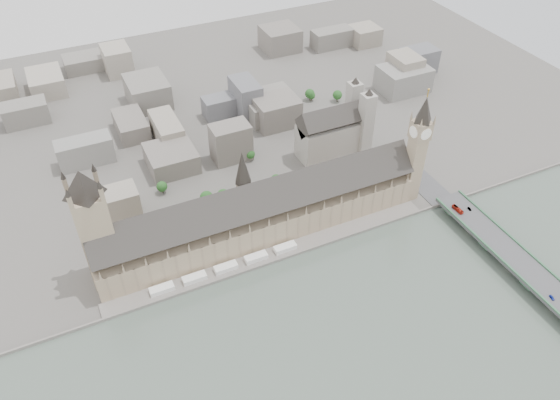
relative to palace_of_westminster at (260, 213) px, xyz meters
name	(u,v)px	position (x,y,z in m)	size (l,w,h in m)	color
ground	(270,249)	(0.00, -19.70, -22.71)	(900.00, 900.00, 0.00)	#595651
embankment_wall	(278,260)	(0.00, -34.70, -21.21)	(600.00, 1.50, 3.00)	slate
river_terrace	(274,254)	(0.00, -27.20, -21.71)	(270.00, 15.00, 2.00)	slate
terrace_tents	(226,267)	(-40.00, -26.70, -18.71)	(118.00, 7.00, 4.00)	white
palace_of_westminster	(260,213)	(0.00, 0.00, 0.00)	(265.00, 40.73, 55.44)	tan
elizabeth_tower	(418,142)	(138.00, -11.70, 35.38)	(17.00, 17.00, 107.50)	tan
victoria_tower	(93,222)	(-122.00, 6.30, 32.50)	(30.00, 30.00, 100.00)	tan
central_tower	(243,177)	(-10.00, 6.30, 35.21)	(13.00, 13.00, 48.00)	gray
westminster_bridge	(506,254)	(162.00, -107.20, -17.58)	(25.00, 325.00, 10.25)	#474749
bridge_parapets	(552,290)	(162.00, -151.70, -11.88)	(25.00, 235.00, 1.15)	#396948
westminster_abbey	(335,131)	(110.92, 75.30, 2.38)	(68.00, 36.00, 64.00)	gray
city_skyline_inland	(177,90)	(0.00, 225.30, -3.71)	(720.00, 360.00, 38.00)	gray
park_trees	(231,201)	(-10.00, 40.30, -15.21)	(110.00, 30.00, 15.00)	#224D1B
red_bus_north	(458,209)	(156.08, -54.26, -10.84)	(2.71, 11.57, 3.22)	red
car_blue	(552,298)	(156.03, -157.04, -11.64)	(1.93, 4.80, 1.64)	navy
car_silver	(469,209)	(166.18, -57.28, -11.75)	(1.48, 4.26, 1.40)	gray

